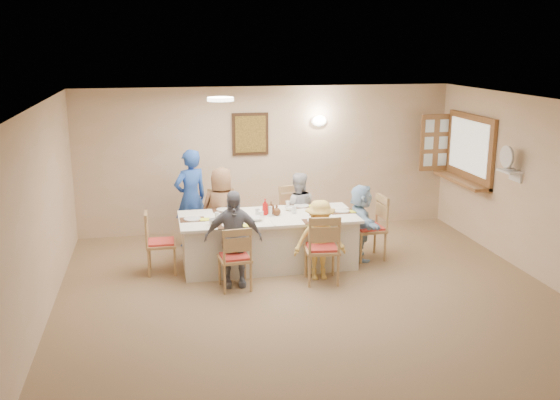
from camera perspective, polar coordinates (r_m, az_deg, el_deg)
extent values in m
plane|color=#947652|center=(7.90, 3.48, -9.80)|extent=(7.00, 7.00, 0.00)
plane|color=tan|center=(10.82, -1.16, 3.76)|extent=(6.50, 0.00, 6.50)
plane|color=tan|center=(4.41, 15.69, -12.78)|extent=(6.50, 0.00, 6.50)
plane|color=tan|center=(7.37, -21.62, -2.26)|extent=(0.00, 7.00, 7.00)
plane|color=white|center=(7.26, 3.77, 8.55)|extent=(7.00, 7.00, 0.00)
cube|color=#3B2614|center=(10.67, -2.74, 6.04)|extent=(0.62, 0.04, 0.72)
cube|color=black|center=(10.64, -2.72, 6.03)|extent=(0.52, 0.02, 0.62)
ellipsoid|color=white|center=(10.86, 3.60, 7.24)|extent=(0.26, 0.09, 0.18)
cylinder|color=white|center=(8.55, -5.47, 9.17)|extent=(0.36, 0.36, 0.05)
cube|color=#925B35|center=(10.80, 16.98, 4.47)|extent=(0.06, 1.50, 1.15)
cube|color=#925B35|center=(10.84, 16.22, 1.73)|extent=(0.30, 1.50, 0.05)
cube|color=#925B35|center=(11.36, 14.02, 5.11)|extent=(0.55, 0.04, 1.00)
cube|color=white|center=(9.63, 20.27, 2.48)|extent=(0.22, 0.36, 0.03)
cube|color=white|center=(9.20, -1.08, -3.72)|extent=(2.58, 1.09, 0.76)
imported|color=brown|center=(9.68, -5.31, -1.00)|extent=(0.76, 0.58, 1.37)
imported|color=#B3B3BC|center=(9.89, 1.63, -1.00)|extent=(0.73, 0.63, 1.24)
imported|color=gray|center=(8.39, -4.30, -3.53)|extent=(0.84, 0.47, 1.32)
imported|color=#F7C95D|center=(8.64, 3.65, -3.67)|extent=(0.77, 0.50, 1.13)
imported|color=#A9D0F1|center=(9.49, 7.38, -2.01)|extent=(1.13, 0.50, 1.16)
imported|color=blue|center=(10.07, -8.16, 0.16)|extent=(0.88, 0.84, 1.58)
cube|color=#472B19|center=(8.61, -4.53, -2.37)|extent=(0.37, 0.28, 0.01)
cylinder|color=white|center=(8.60, -4.53, -2.30)|extent=(0.25, 0.25, 0.02)
cube|color=#F0FF35|center=(8.58, -3.29, -2.35)|extent=(0.15, 0.15, 0.01)
cube|color=#472B19|center=(8.82, 3.24, -1.93)|extent=(0.34, 0.26, 0.01)
cylinder|color=white|center=(8.82, 3.24, -1.87)|extent=(0.23, 0.23, 0.01)
cube|color=#F0FF35|center=(8.82, 4.45, -1.91)|extent=(0.13, 0.13, 0.01)
cube|color=#472B19|center=(9.41, -5.15, -0.93)|extent=(0.34, 0.25, 0.01)
cylinder|color=white|center=(9.41, -5.15, -0.88)|extent=(0.23, 0.23, 0.01)
cube|color=#F0FF35|center=(9.38, -4.02, -0.92)|extent=(0.14, 0.14, 0.01)
cube|color=#472B19|center=(9.61, 1.98, -0.57)|extent=(0.34, 0.25, 0.01)
cylinder|color=white|center=(9.60, 1.98, -0.51)|extent=(0.23, 0.23, 0.01)
cube|color=#F0FF35|center=(9.60, 3.09, -0.55)|extent=(0.15, 0.15, 0.01)
cube|color=#472B19|center=(8.97, -8.03, -1.78)|extent=(0.35, 0.26, 0.01)
cylinder|color=white|center=(8.97, -8.03, -1.72)|extent=(0.24, 0.24, 0.01)
cube|color=#F0FF35|center=(8.93, -6.86, -1.77)|extent=(0.14, 0.14, 0.01)
cube|color=#472B19|center=(9.35, 5.68, -1.05)|extent=(0.37, 0.27, 0.01)
cylinder|color=white|center=(9.35, 5.68, -0.99)|extent=(0.23, 0.23, 0.01)
cube|color=#F0FF35|center=(9.35, 6.82, -1.03)|extent=(0.14, 0.14, 0.01)
imported|color=white|center=(8.67, -6.14, -1.99)|extent=(0.20, 0.20, 0.09)
imported|color=white|center=(9.64, 0.74, -0.30)|extent=(0.11, 0.11, 0.07)
imported|color=white|center=(8.84, -2.24, -1.73)|extent=(0.23, 0.23, 0.05)
imported|color=white|center=(9.38, 0.97, -0.78)|extent=(0.22, 0.22, 0.05)
imported|color=red|center=(9.10, -1.37, -0.63)|extent=(0.13, 0.13, 0.24)
imported|color=#552F16|center=(9.17, -0.82, -0.69)|extent=(0.10, 0.10, 0.19)
imported|color=#552F16|center=(9.09, -0.30, -0.93)|extent=(0.13, 0.13, 0.16)
cylinder|color=silver|center=(9.10, -2.08, -1.07)|extent=(0.06, 0.06, 0.10)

